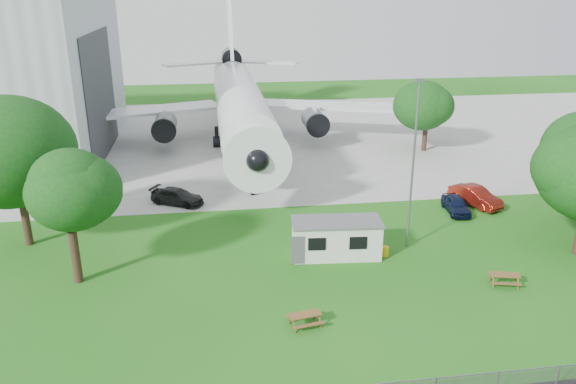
{
  "coord_description": "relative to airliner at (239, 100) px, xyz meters",
  "views": [
    {
      "loc": [
        -5.52,
        -29.05,
        17.91
      ],
      "look_at": [
        -0.25,
        8.0,
        4.0
      ],
      "focal_mm": 35.0,
      "sensor_mm": 36.0,
      "label": 1
    }
  ],
  "objects": [
    {
      "name": "airliner",
      "position": [
        0.0,
        0.0,
        0.0
      ],
      "size": [
        46.36,
        47.73,
        17.69
      ],
      "color": "white",
      "rests_on": "ground"
    },
    {
      "name": "site_cabin",
      "position": [
        4.82,
        -30.28,
        -3.96
      ],
      "size": [
        6.84,
        3.17,
        2.62
      ],
      "color": "silver",
      "rests_on": "ground"
    },
    {
      "name": "car_ne_hatch",
      "position": [
        16.41,
        -24.02,
        -4.58
      ],
      "size": [
        2.02,
        4.17,
        1.37
      ],
      "primitive_type": "imported",
      "rotation": [
        0.0,
        0.0,
        -0.1
      ],
      "color": "black",
      "rests_on": "ground"
    },
    {
      "name": "tree_west_small",
      "position": [
        -12.32,
        -31.62,
        0.8
      ],
      "size": [
        5.84,
        5.84,
        9.01
      ],
      "color": "#382619",
      "rests_on": "ground"
    },
    {
      "name": "ground",
      "position": [
        2.0,
        -35.86,
        -5.27
      ],
      "size": [
        160.0,
        160.0,
        0.0
      ],
      "primitive_type": "plane",
      "color": "#317A20"
    },
    {
      "name": "picnic_east",
      "position": [
        14.42,
        -35.88,
        -5.27
      ],
      "size": [
        2.11,
        1.89,
        0.76
      ],
      "primitive_type": null,
      "rotation": [
        0.0,
        0.0,
        -0.24
      ],
      "color": "brown",
      "rests_on": "ground"
    },
    {
      "name": "lamp_mast",
      "position": [
        10.2,
        -29.66,
        0.73
      ],
      "size": [
        0.16,
        0.16,
        12.0
      ],
      "primitive_type": "cylinder",
      "color": "slate",
      "rests_on": "ground"
    },
    {
      "name": "concrete_apron",
      "position": [
        2.0,
        2.14,
        -5.25
      ],
      "size": [
        120.0,
        46.0,
        0.03
      ],
      "primitive_type": "cube",
      "color": "#B7B7B2",
      "rests_on": "ground"
    },
    {
      "name": "car_ne_sedan",
      "position": [
        18.74,
        -22.67,
        -4.47
      ],
      "size": [
        3.48,
        5.14,
        1.6
      ],
      "primitive_type": "imported",
      "rotation": [
        0.0,
        0.0,
        0.41
      ],
      "color": "maroon",
      "rests_on": "ground"
    },
    {
      "name": "tree_west_big",
      "position": [
        -17.03,
        -25.4,
        1.85
      ],
      "size": [
        9.26,
        9.26,
        11.76
      ],
      "color": "#382619",
      "rests_on": "ground"
    },
    {
      "name": "car_apron_van",
      "position": [
        -6.62,
        -18.81,
        -4.59
      ],
      "size": [
        5.05,
        3.9,
        1.37
      ],
      "primitive_type": "imported",
      "rotation": [
        0.0,
        0.0,
        1.08
      ],
      "color": "black",
      "rests_on": "ground"
    },
    {
      "name": "tree_far_apron",
      "position": [
        20.55,
        -5.93,
        -0.54
      ],
      "size": [
        6.52,
        6.52,
        8.0
      ],
      "color": "#382619",
      "rests_on": "ground"
    },
    {
      "name": "picnic_west",
      "position": [
        1.18,
        -38.57,
        -5.27
      ],
      "size": [
        2.05,
        1.81,
        0.76
      ],
      "primitive_type": null,
      "rotation": [
        0.0,
        0.0,
        0.19
      ],
      "color": "brown",
      "rests_on": "ground"
    }
  ]
}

